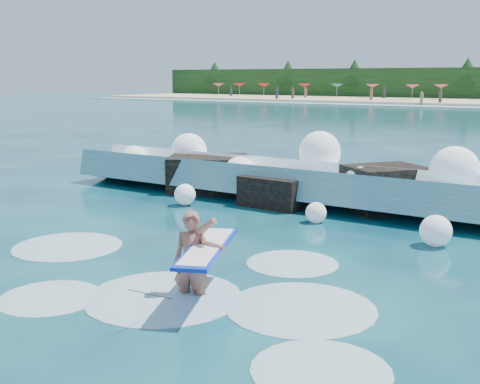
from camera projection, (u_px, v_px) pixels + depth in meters
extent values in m
plane|color=#07223A|center=(122.00, 259.00, 11.92)|extent=(200.00, 200.00, 0.00)
cube|color=teal|center=(325.00, 190.00, 16.89)|extent=(17.13, 2.61, 1.43)
cube|color=white|center=(338.00, 172.00, 17.46)|extent=(17.13, 1.21, 0.67)
cube|color=black|center=(208.00, 176.00, 19.11)|extent=(2.96, 2.74, 1.29)
cube|color=black|center=(277.00, 193.00, 16.85)|extent=(1.85, 1.47, 1.00)
cube|color=black|center=(385.00, 192.00, 16.35)|extent=(2.48, 2.55, 1.39)
imported|color=#965946|center=(192.00, 263.00, 9.78)|extent=(0.73, 0.60, 1.74)
cube|color=#0B29BF|center=(207.00, 248.00, 9.61)|extent=(1.44, 2.39, 0.06)
cube|color=white|center=(207.00, 247.00, 9.61)|extent=(1.27, 2.17, 0.06)
cylinder|color=black|center=(151.00, 295.00, 8.72)|extent=(0.01, 0.91, 0.43)
sphere|color=white|center=(135.00, 160.00, 20.71)|extent=(0.98, 0.98, 0.98)
sphere|color=white|center=(189.00, 151.00, 20.17)|extent=(1.21, 1.21, 1.21)
sphere|color=white|center=(240.00, 173.00, 18.04)|extent=(1.01, 1.01, 1.01)
sphere|color=white|center=(320.00, 152.00, 17.73)|extent=(1.24, 1.24, 1.24)
sphere|color=white|center=(360.00, 183.00, 16.17)|extent=(0.88, 0.88, 0.88)
sphere|color=white|center=(455.00, 171.00, 15.29)|extent=(1.27, 1.27, 1.27)
sphere|color=white|center=(185.00, 195.00, 16.83)|extent=(0.60, 0.60, 0.60)
sphere|color=white|center=(316.00, 213.00, 14.88)|extent=(0.52, 0.52, 0.52)
sphere|color=white|center=(436.00, 231.00, 12.77)|extent=(0.68, 0.68, 0.68)
ellipsoid|color=silver|center=(163.00, 297.00, 9.88)|extent=(2.64, 2.64, 0.13)
ellipsoid|color=silver|center=(50.00, 298.00, 9.85)|extent=(1.72, 1.72, 0.09)
ellipsoid|color=silver|center=(300.00, 308.00, 9.40)|extent=(2.41, 2.41, 0.12)
ellipsoid|color=silver|center=(67.00, 246.00, 12.83)|extent=(2.33, 2.33, 0.12)
ellipsoid|color=silver|center=(292.00, 263.00, 11.67)|extent=(1.82, 1.82, 0.09)
ellipsoid|color=silver|center=(321.00, 370.00, 7.41)|extent=(1.79, 1.79, 0.09)
cone|color=#D23E5B|center=(218.00, 85.00, 105.02)|extent=(2.00, 2.00, 0.50)
cone|color=red|center=(240.00, 85.00, 103.27)|extent=(2.00, 2.00, 0.50)
cone|color=red|center=(264.00, 85.00, 100.70)|extent=(2.00, 2.00, 0.50)
cone|color=red|center=(305.00, 85.00, 97.73)|extent=(2.00, 2.00, 0.50)
cone|color=#137B73|center=(337.00, 85.00, 95.92)|extent=(2.00, 2.00, 0.50)
cone|color=#D23E5B|center=(373.00, 86.00, 91.89)|extent=(2.00, 2.00, 0.50)
cone|color=#D23E5B|center=(413.00, 86.00, 85.83)|extent=(2.00, 2.00, 0.50)
cone|color=#D23E5B|center=(441.00, 86.00, 86.96)|extent=(2.00, 2.00, 0.50)
cube|color=#3F332D|center=(467.00, 96.00, 80.06)|extent=(0.35, 0.22, 1.40)
cube|color=brown|center=(384.00, 93.00, 89.38)|extent=(0.35, 0.22, 1.60)
cube|color=#262633|center=(216.00, 92.00, 98.71)|extent=(0.35, 0.22, 1.53)
cube|color=#262633|center=(409.00, 94.00, 89.73)|extent=(0.35, 0.22, 1.38)
cube|color=brown|center=(369.00, 98.00, 80.06)|extent=(0.35, 0.22, 1.59)
cube|color=#3F332D|center=(213.00, 93.00, 95.65)|extent=(0.35, 0.22, 1.41)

